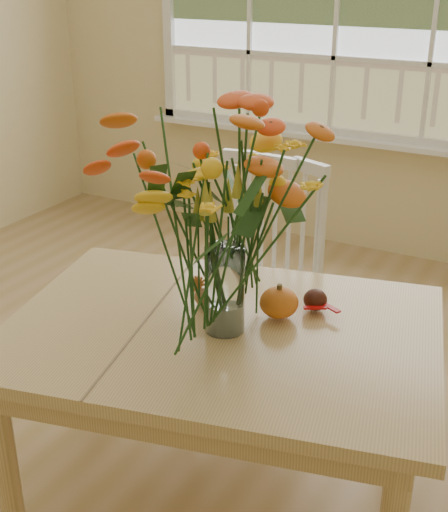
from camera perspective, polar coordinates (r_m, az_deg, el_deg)
The scene contains 8 objects.
floor at distance 2.76m, azimuth -9.11°, elevation -14.41°, with size 4.00×4.50×0.01m, color #A68550.
wall_back at distance 4.18m, azimuth 9.52°, elevation 18.76°, with size 4.00×0.02×2.70m, color beige.
dining_table at distance 2.08m, azimuth -0.27°, elevation -8.08°, with size 1.44×1.17×0.68m.
windsor_chair at distance 2.70m, azimuth 3.16°, elevation -1.33°, with size 0.48×0.46×0.97m.
flower_vase at distance 1.86m, azimuth 0.07°, elevation 4.36°, with size 0.54×0.54×0.65m.
pumpkin at distance 2.07m, azimuth 4.60°, elevation -4.01°, with size 0.12×0.12×0.09m, color #C85D17.
turkey_figurine at distance 2.11m, azimuth -1.51°, elevation -3.50°, with size 0.08×0.06×0.10m.
dark_gourd at distance 2.12m, azimuth 7.61°, elevation -3.72°, with size 0.13×0.07×0.07m.
Camera 1 is at (1.40, -1.68, 1.68)m, focal length 48.00 mm.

